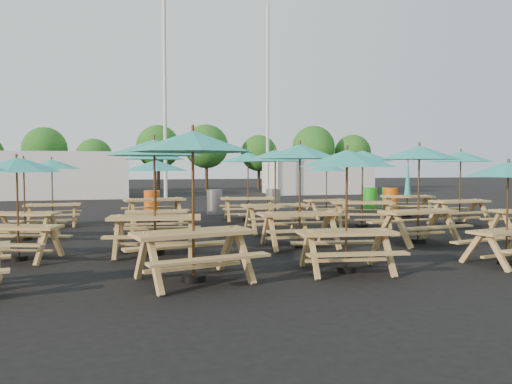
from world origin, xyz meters
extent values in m
plane|color=black|center=(0.00, 0.00, 0.00)|extent=(120.00, 120.00, 0.00)
cube|color=tan|center=(-6.27, -3.14, 0.69)|extent=(1.80, 1.15, 0.06)
cube|color=tan|center=(-6.47, -3.73, 0.42)|extent=(1.67, 0.75, 0.04)
cube|color=tan|center=(-6.08, -2.56, 0.42)|extent=(1.67, 0.75, 0.04)
cylinder|color=black|center=(-6.27, -3.14, 0.05)|extent=(0.34, 0.34, 0.09)
cylinder|color=brown|center=(-6.27, -3.14, 1.07)|extent=(0.04, 0.04, 2.15)
cone|color=teal|center=(-6.27, -3.14, 1.98)|extent=(2.22, 2.22, 0.30)
cube|color=tan|center=(-6.71, -0.09, 0.70)|extent=(1.81, 1.12, 0.06)
cube|color=tan|center=(-6.89, -0.68, 0.42)|extent=(1.69, 0.72, 0.04)
cube|color=tan|center=(-6.53, 0.51, 0.42)|extent=(1.69, 0.72, 0.04)
cylinder|color=black|center=(-6.71, -0.09, 0.05)|extent=(0.34, 0.34, 0.09)
cylinder|color=brown|center=(-6.71, -0.09, 1.08)|extent=(0.04, 0.04, 2.16)
cone|color=teal|center=(-6.71, -0.09, 1.99)|extent=(2.20, 2.20, 0.30)
cube|color=tan|center=(-6.42, 2.87, 0.70)|extent=(1.73, 0.71, 0.06)
cube|color=tan|center=(-6.40, 2.24, 0.43)|extent=(1.71, 0.29, 0.04)
cube|color=tan|center=(-6.44, 3.50, 0.43)|extent=(1.71, 0.29, 0.04)
cylinder|color=black|center=(-6.42, 2.87, 0.05)|extent=(0.34, 0.34, 0.09)
cylinder|color=brown|center=(-6.42, 2.87, 1.09)|extent=(0.04, 0.04, 2.18)
cone|color=teal|center=(-6.42, 2.87, 2.01)|extent=(1.84, 1.84, 0.30)
cube|color=tan|center=(-3.01, -5.93, 0.83)|extent=(2.14, 1.24, 0.07)
cube|color=tan|center=(-2.83, -6.65, 0.50)|extent=(2.02, 0.76, 0.04)
cube|color=tan|center=(-3.19, -5.22, 0.50)|extent=(2.02, 0.76, 0.04)
cylinder|color=black|center=(-3.01, -5.93, 0.06)|extent=(0.40, 0.40, 0.11)
cylinder|color=brown|center=(-3.01, -5.93, 1.28)|extent=(0.05, 0.05, 2.57)
cone|color=teal|center=(-3.01, -5.93, 2.36)|extent=(2.54, 2.54, 0.36)
cube|color=tan|center=(-3.50, -3.15, 0.82)|extent=(2.09, 1.05, 0.07)
cube|color=tan|center=(-3.60, -3.88, 0.50)|extent=(2.02, 0.55, 0.04)
cube|color=tan|center=(-3.40, -2.43, 0.50)|extent=(2.02, 0.55, 0.04)
cylinder|color=black|center=(-3.50, -3.15, 0.06)|extent=(0.40, 0.40, 0.11)
cylinder|color=brown|center=(-3.50, -3.15, 1.28)|extent=(0.05, 0.05, 2.55)
cone|color=teal|center=(-3.50, -3.15, 2.35)|extent=(2.36, 2.36, 0.36)
cube|color=tan|center=(-3.31, -0.25, 0.69)|extent=(1.69, 0.70, 0.06)
cube|color=tan|center=(-3.33, -0.86, 0.42)|extent=(1.68, 0.28, 0.04)
cube|color=tan|center=(-3.30, 0.36, 0.42)|extent=(1.68, 0.28, 0.04)
cylinder|color=black|center=(-3.31, -0.25, 0.05)|extent=(0.33, 0.33, 0.09)
cylinder|color=brown|center=(-3.31, -0.25, 1.07)|extent=(0.04, 0.04, 2.14)
cone|color=teal|center=(-3.31, -0.25, 1.97)|extent=(1.79, 1.79, 0.30)
cube|color=tan|center=(-3.19, 2.81, 0.82)|extent=(2.08, 1.05, 0.07)
cube|color=tan|center=(-3.09, 2.09, 0.50)|extent=(2.01, 0.56, 0.04)
cube|color=tan|center=(-3.30, 3.53, 0.50)|extent=(2.01, 0.56, 0.04)
cylinder|color=black|center=(-3.19, 2.81, 0.06)|extent=(0.40, 0.40, 0.11)
cylinder|color=brown|center=(-3.19, 2.81, 1.27)|extent=(0.05, 0.05, 2.54)
cone|color=teal|center=(-3.19, 2.81, 2.34)|extent=(2.36, 2.36, 0.35)
cube|color=tan|center=(-0.18, -5.86, 0.73)|extent=(1.84, 0.89, 0.06)
cube|color=tan|center=(-0.26, -6.51, 0.44)|extent=(1.79, 0.45, 0.04)
cube|color=tan|center=(-0.11, -5.21, 0.44)|extent=(1.79, 0.45, 0.04)
cylinder|color=black|center=(-0.18, -5.86, 0.05)|extent=(0.36, 0.36, 0.10)
cylinder|color=brown|center=(-0.18, -5.86, 1.14)|extent=(0.04, 0.04, 2.27)
cone|color=teal|center=(-0.18, -5.86, 2.09)|extent=(2.06, 2.06, 0.32)
cube|color=tan|center=(-0.07, -2.97, 0.80)|extent=(1.97, 0.81, 0.07)
cube|color=tan|center=(-0.09, -3.69, 0.49)|extent=(1.96, 0.32, 0.04)
cube|color=tan|center=(-0.05, -2.26, 0.49)|extent=(1.96, 0.32, 0.04)
cylinder|color=black|center=(-0.07, -2.97, 0.05)|extent=(0.39, 0.39, 0.11)
cylinder|color=brown|center=(-0.07, -2.97, 1.25)|extent=(0.05, 0.05, 2.49)
cone|color=teal|center=(-0.07, -2.97, 2.30)|extent=(2.09, 2.09, 0.35)
cube|color=tan|center=(0.14, -0.24, 0.79)|extent=(1.93, 0.77, 0.06)
cube|color=tan|center=(0.13, -0.94, 0.48)|extent=(1.92, 0.29, 0.04)
cube|color=tan|center=(0.14, 0.46, 0.48)|extent=(1.92, 0.29, 0.04)
cylinder|color=black|center=(0.14, -0.24, 0.05)|extent=(0.38, 0.38, 0.11)
cylinder|color=brown|center=(0.14, -0.24, 1.22)|extent=(0.05, 0.05, 2.45)
cone|color=teal|center=(0.14, -0.24, 2.26)|extent=(2.02, 2.02, 0.34)
cube|color=tan|center=(0.11, 3.05, 0.79)|extent=(1.99, 0.94, 0.06)
cube|color=tan|center=(0.03, 2.34, 0.48)|extent=(1.94, 0.46, 0.04)
cube|color=tan|center=(0.18, 3.75, 0.48)|extent=(1.94, 0.46, 0.04)
cylinder|color=black|center=(0.11, 3.05, 0.05)|extent=(0.38, 0.38, 0.11)
cylinder|color=brown|center=(0.11, 3.05, 1.23)|extent=(0.05, 0.05, 2.46)
cone|color=teal|center=(0.11, 3.05, 2.27)|extent=(2.20, 2.20, 0.34)
cube|color=tan|center=(3.19, -6.02, 0.66)|extent=(1.70, 0.94, 0.05)
cube|color=tan|center=(3.07, -5.44, 0.40)|extent=(1.61, 0.55, 0.04)
cylinder|color=black|center=(3.19, -6.02, 0.04)|extent=(0.32, 0.32, 0.09)
cylinder|color=brown|center=(3.19, -6.02, 1.02)|extent=(0.04, 0.04, 2.05)
cone|color=teal|center=(3.19, -6.02, 1.89)|extent=(1.98, 1.98, 0.28)
cube|color=tan|center=(3.04, -3.14, 0.80)|extent=(2.03, 1.02, 0.06)
cube|color=tan|center=(3.14, -3.85, 0.49)|extent=(1.96, 0.54, 0.04)
cube|color=tan|center=(2.94, -2.44, 0.49)|extent=(1.96, 0.54, 0.04)
cylinder|color=black|center=(3.04, -3.14, 0.05)|extent=(0.39, 0.39, 0.11)
cylinder|color=brown|center=(3.04, -3.14, 1.24)|extent=(0.05, 0.05, 2.48)
cone|color=teal|center=(3.04, -3.14, 2.29)|extent=(2.29, 2.29, 0.35)
cube|color=tan|center=(3.14, 0.18, 0.79)|extent=(2.06, 1.26, 0.06)
cube|color=tan|center=(2.95, -0.50, 0.48)|extent=(1.93, 0.79, 0.04)
cube|color=tan|center=(3.34, 0.86, 0.48)|extent=(1.93, 0.79, 0.04)
cylinder|color=black|center=(3.14, 0.18, 0.05)|extent=(0.39, 0.39, 0.11)
cylinder|color=brown|center=(3.14, 0.18, 1.23)|extent=(0.05, 0.05, 2.46)
cone|color=teal|center=(3.14, 0.18, 2.27)|extent=(2.49, 2.49, 0.34)
cube|color=tan|center=(3.11, 3.04, 0.67)|extent=(1.69, 0.83, 0.05)
cube|color=tan|center=(3.19, 2.45, 0.41)|extent=(1.64, 0.42, 0.04)
cube|color=tan|center=(3.04, 3.63, 0.41)|extent=(1.64, 0.42, 0.04)
cylinder|color=black|center=(3.11, 3.04, 0.05)|extent=(0.32, 0.32, 0.09)
cylinder|color=brown|center=(3.11, 3.04, 1.04)|extent=(0.04, 0.04, 2.07)
cone|color=teal|center=(3.11, 3.04, 1.91)|extent=(1.89, 1.89, 0.29)
cube|color=tan|center=(6.55, -2.31, 0.44)|extent=(1.77, 0.47, 0.04)
cube|color=tan|center=(6.53, -0.09, 0.79)|extent=(1.97, 0.90, 0.06)
cube|color=tan|center=(6.59, -0.79, 0.48)|extent=(1.93, 0.42, 0.04)
cube|color=tan|center=(6.48, 0.61, 0.48)|extent=(1.93, 0.42, 0.04)
cylinder|color=black|center=(6.53, -0.09, 0.05)|extent=(0.38, 0.38, 0.11)
cylinder|color=brown|center=(6.53, -0.09, 1.23)|extent=(0.05, 0.05, 2.45)
cone|color=teal|center=(6.53, -0.09, 2.26)|extent=(2.16, 2.16, 0.34)
cube|color=tan|center=(6.31, 2.72, 0.78)|extent=(2.00, 1.09, 0.06)
cube|color=tan|center=(6.17, 2.04, 0.47)|extent=(1.91, 0.63, 0.04)
cube|color=tan|center=(6.45, 3.40, 0.47)|extent=(1.91, 0.63, 0.04)
cylinder|color=black|center=(6.31, 2.72, 0.05)|extent=(0.38, 0.38, 0.11)
cylinder|color=brown|center=(6.31, 2.72, 1.21)|extent=(0.05, 0.05, 2.42)
cone|color=teal|center=(6.31, 2.72, 1.63)|extent=(0.23, 0.23, 1.58)
cylinder|color=#D3550C|center=(-3.15, 5.67, 0.49)|extent=(0.61, 0.61, 0.99)
cylinder|color=gray|center=(-0.67, 5.63, 0.49)|extent=(0.61, 0.61, 0.99)
cylinder|color=gray|center=(1.90, 5.91, 0.49)|extent=(0.61, 0.61, 0.99)
cylinder|color=#1B981B|center=(6.41, 5.94, 0.49)|extent=(0.61, 0.61, 0.99)
cylinder|color=#1B981B|center=(7.26, 5.79, 0.49)|extent=(0.61, 0.61, 0.99)
cylinder|color=#D3550C|center=(7.26, 5.61, 0.49)|extent=(0.61, 0.61, 0.99)
cylinder|color=silver|center=(-2.00, 14.00, 6.00)|extent=(0.20, 0.20, 12.00)
cylinder|color=silver|center=(4.50, 16.00, 6.00)|extent=(0.20, 0.20, 12.00)
cube|color=silver|center=(-8.00, 18.00, 1.40)|extent=(8.00, 4.00, 2.80)
cube|color=silver|center=(9.00, 19.00, 1.30)|extent=(7.00, 4.00, 2.60)
cylinder|color=#382314|center=(-9.74, 23.90, 1.07)|extent=(0.24, 0.24, 2.14)
sphere|color=#1E5919|center=(-9.74, 23.90, 3.16)|extent=(3.11, 3.11, 3.11)
cylinder|color=#382314|center=(-6.39, 23.65, 0.89)|extent=(0.24, 0.24, 1.78)
sphere|color=#1E5919|center=(-6.39, 23.65, 2.63)|extent=(2.59, 2.59, 2.59)
cylinder|color=#382314|center=(-1.75, 24.72, 1.16)|extent=(0.24, 0.24, 2.31)
sphere|color=#1E5919|center=(-1.75, 24.72, 3.41)|extent=(3.36, 3.36, 3.36)
cylinder|color=#382314|center=(1.90, 24.26, 1.17)|extent=(0.24, 0.24, 2.35)
sphere|color=#1E5919|center=(1.90, 24.26, 3.47)|extent=(3.41, 3.41, 3.41)
cylinder|color=#382314|center=(6.22, 24.67, 1.01)|extent=(0.24, 0.24, 2.02)
sphere|color=#1E5919|center=(6.22, 24.67, 2.98)|extent=(2.94, 2.94, 2.94)
cylinder|color=#382314|center=(10.23, 22.90, 1.16)|extent=(0.24, 0.24, 2.32)
sphere|color=#1E5919|center=(10.23, 22.90, 3.43)|extent=(3.38, 3.38, 3.38)
cylinder|color=#382314|center=(13.63, 22.92, 1.02)|extent=(0.24, 0.24, 2.03)
sphere|color=#1E5919|center=(13.63, 22.92, 3.00)|extent=(2.95, 2.95, 2.95)
camera|label=1|loc=(-4.07, -14.27, 1.95)|focal=35.00mm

